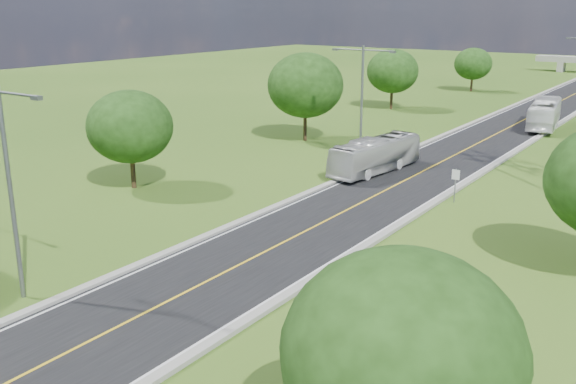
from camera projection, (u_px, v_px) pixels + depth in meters
The scene contains 14 objects.
ground at pixel (483, 141), 64.79m from camera, with size 260.00×260.00×0.00m, color #335417.
road at pixel (501, 132), 69.52m from camera, with size 8.00×150.00×0.06m, color black.
curb_left at pixel (463, 127), 71.82m from camera, with size 0.50×150.00×0.22m, color gray.
curb_right at pixel (542, 135), 67.19m from camera, with size 0.50×150.00×0.22m, color gray.
speed_limit_sign at pixel (455, 180), 44.10m from camera, with size 0.55×0.09×2.40m.
streetlight_near_left at pixel (8, 174), 28.44m from camera, with size 5.90×0.25×10.00m.
streetlight_mid_left at pixel (362, 94), 54.53m from camera, with size 5.90×0.25×10.00m.
tree_lb at pixel (130, 127), 46.90m from camera, with size 6.30×6.30×7.33m.
tree_lc at pixel (305, 85), 63.49m from camera, with size 7.56×7.56×8.79m.
tree_ld at pixel (393, 71), 83.74m from camera, with size 6.72×6.72×7.82m.
tree_le at pixel (473, 64), 101.53m from camera, with size 5.88×5.88×6.84m.
tree_ra at pixel (402, 352), 16.32m from camera, with size 6.30×6.30×7.33m.
bus_outbound at pixel (544, 114), 71.12m from camera, with size 2.64×11.30×3.15m, color white.
bus_inbound at pixel (376, 155), 52.18m from camera, with size 2.38×10.16×2.83m, color beige.
Camera 1 is at (19.85, -3.62, 13.13)m, focal length 40.00 mm.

